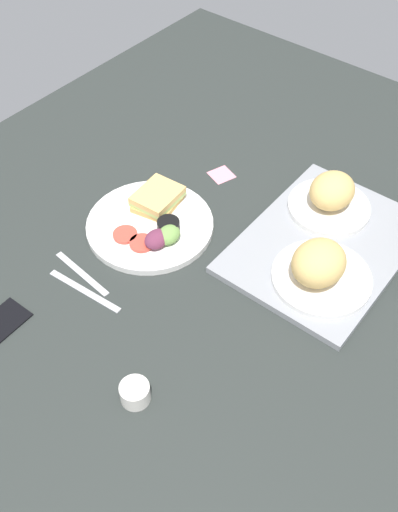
% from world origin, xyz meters
% --- Properties ---
extents(ground_plane, '(1.90, 1.50, 0.03)m').
position_xyz_m(ground_plane, '(0.00, 0.00, -0.01)').
color(ground_plane, '#282D2B').
extents(serving_tray, '(0.45, 0.34, 0.02)m').
position_xyz_m(serving_tray, '(-0.21, 0.21, 0.01)').
color(serving_tray, gray).
rests_on(serving_tray, ground_plane).
extents(bread_plate_near, '(0.19, 0.19, 0.09)m').
position_xyz_m(bread_plate_near, '(-0.31, 0.16, 0.05)').
color(bread_plate_near, white).
rests_on(bread_plate_near, serving_tray).
extents(bread_plate_far, '(0.21, 0.21, 0.10)m').
position_xyz_m(bread_plate_far, '(-0.10, 0.26, 0.06)').
color(bread_plate_far, white).
rests_on(bread_plate_far, serving_tray).
extents(plate_with_salad, '(0.30, 0.30, 0.05)m').
position_xyz_m(plate_with_salad, '(-0.01, -0.13, 0.02)').
color(plate_with_salad, white).
rests_on(plate_with_salad, ground_plane).
extents(espresso_cup, '(0.06, 0.06, 0.04)m').
position_xyz_m(espresso_cup, '(0.34, 0.14, 0.02)').
color(espresso_cup, silver).
rests_on(espresso_cup, ground_plane).
extents(fork, '(0.03, 0.17, 0.01)m').
position_xyz_m(fork, '(0.19, -0.16, 0.00)').
color(fork, '#B7B7BC').
rests_on(fork, ground_plane).
extents(knife, '(0.03, 0.19, 0.01)m').
position_xyz_m(knife, '(0.22, -0.12, 0.00)').
color(knife, '#B7B7BC').
rests_on(knife, ground_plane).
extents(sticky_note, '(0.07, 0.07, 0.00)m').
position_xyz_m(sticky_note, '(-0.26, -0.12, 0.00)').
color(sticky_note, pink).
rests_on(sticky_note, ground_plane).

